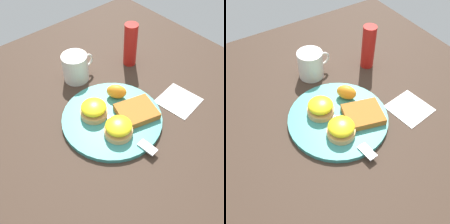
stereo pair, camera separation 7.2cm
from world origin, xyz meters
TOP-DOWN VIEW (x-y plane):
  - ground_plane at (0.00, 0.00)m, footprint 1.10×1.10m
  - plate at (0.00, 0.00)m, footprint 0.28×0.28m
  - sandwich_benedict_left at (-0.03, 0.04)m, footprint 0.08×0.08m
  - sandwich_benedict_right at (-0.02, -0.05)m, footprint 0.08×0.08m
  - hashbrown_patty at (0.06, -0.04)m, footprint 0.13×0.12m
  - orange_wedge at (0.06, 0.05)m, footprint 0.07×0.07m
  - fork at (-0.01, -0.06)m, footprint 0.04×0.24m
  - cup at (0.03, 0.21)m, footprint 0.11×0.08m
  - napkin at (0.20, -0.08)m, footprint 0.12×0.12m
  - condiment_bottle at (0.22, 0.16)m, footprint 0.04×0.04m

SIDE VIEW (x-z plane):
  - ground_plane at x=0.00m, z-range 0.00..0.00m
  - napkin at x=0.20m, z-range 0.00..0.00m
  - plate at x=0.00m, z-range 0.00..0.01m
  - fork at x=-0.01m, z-range 0.01..0.02m
  - hashbrown_patty at x=0.06m, z-range 0.01..0.03m
  - sandwich_benedict_left at x=-0.03m, z-range 0.01..0.06m
  - sandwich_benedict_right at x=-0.02m, z-range 0.01..0.06m
  - orange_wedge at x=0.06m, z-range 0.01..0.06m
  - cup at x=0.03m, z-range 0.00..0.09m
  - condiment_bottle at x=0.22m, z-range 0.00..0.15m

